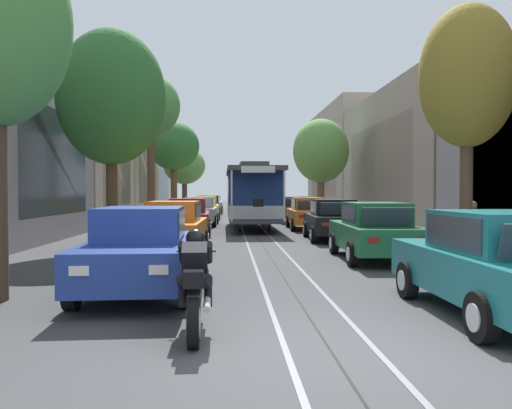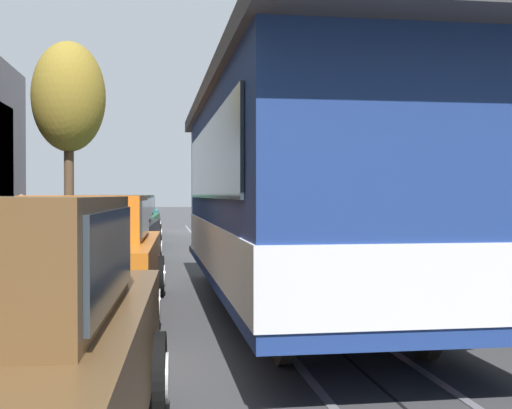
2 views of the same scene
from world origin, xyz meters
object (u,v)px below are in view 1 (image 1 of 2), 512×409
(cable_car_trolley, at_px, (252,196))
(street_tree_kerb_left_fourth, at_px, (174,147))
(fire_hydrant, at_px, (127,238))
(parked_car_black_mid_right, at_px, (332,219))
(parked_car_orange_second_left, at_px, (173,227))
(street_tree_kerb_left_second, at_px, (111,98))
(parked_car_brown_fifth_right, at_px, (294,209))
(motorcycle_with_rider, at_px, (195,284))
(street_tree_kerb_left_far, at_px, (184,166))
(street_tree_kerb_left_mid, at_px, (151,108))
(parked_car_white_far_left, at_px, (212,203))
(parked_car_green_second_right, at_px, (375,231))
(parked_car_blue_near_left, at_px, (141,249))
(parked_car_orange_fourth_right, at_px, (308,213))
(street_tree_kerb_right_near, at_px, (467,78))
(parked_car_navy_sixth_left, at_px, (209,205))
(parked_car_yellow_fifth_left, at_px, (205,207))
(street_tree_kerb_right_second, at_px, (321,151))
(pedestrian_on_left_pavement, at_px, (473,225))
(parked_car_silver_fourth_left, at_px, (200,211))
(parked_car_teal_near_right, at_px, (497,264))
(parked_car_maroon_mid_left, at_px, (188,216))

(cable_car_trolley, bearing_deg, street_tree_kerb_left_fourth, 116.68)
(fire_hydrant, bearing_deg, parked_car_black_mid_right, 25.13)
(parked_car_orange_second_left, distance_m, street_tree_kerb_left_second, 4.88)
(parked_car_brown_fifth_right, distance_m, motorcycle_with_rider, 24.79)
(parked_car_black_mid_right, height_order, street_tree_kerb_left_far, street_tree_kerb_left_far)
(street_tree_kerb_left_second, xyz_separation_m, street_tree_kerb_left_mid, (-0.11, 9.37, 1.19))
(parked_car_white_far_left, relative_size, parked_car_green_second_right, 1.00)
(parked_car_blue_near_left, xyz_separation_m, street_tree_kerb_left_mid, (-2.34, 17.00, 5.36))
(parked_car_orange_fourth_right, distance_m, street_tree_kerb_left_far, 22.88)
(street_tree_kerb_left_far, bearing_deg, street_tree_kerb_right_near, -73.82)
(street_tree_kerb_left_mid, bearing_deg, parked_car_orange_second_left, -78.01)
(parked_car_black_mid_right, xyz_separation_m, motorcycle_with_rider, (-4.46, -12.84, -0.15))
(parked_car_green_second_right, distance_m, parked_car_brown_fifth_right, 17.37)
(street_tree_kerb_left_far, bearing_deg, street_tree_kerb_left_mid, -89.99)
(parked_car_green_second_right, bearing_deg, parked_car_navy_sixth_left, 101.44)
(parked_car_yellow_fifth_left, xyz_separation_m, parked_car_black_mid_right, (5.61, -15.47, 0.00))
(street_tree_kerb_left_fourth, relative_size, street_tree_kerb_right_second, 1.02)
(parked_car_navy_sixth_left, bearing_deg, parked_car_black_mid_right, -75.54)
(parked_car_black_mid_right, bearing_deg, pedestrian_on_left_pavement, -60.50)
(street_tree_kerb_left_second, bearing_deg, street_tree_kerb_left_far, 90.22)
(parked_car_orange_fourth_right, height_order, pedestrian_on_left_pavement, pedestrian_on_left_pavement)
(parked_car_navy_sixth_left, height_order, street_tree_kerb_right_near, street_tree_kerb_right_near)
(parked_car_brown_fifth_right, relative_size, pedestrian_on_left_pavement, 2.75)
(parked_car_green_second_right, relative_size, cable_car_trolley, 0.48)
(parked_car_yellow_fifth_left, bearing_deg, parked_car_black_mid_right, -70.08)
(parked_car_green_second_right, distance_m, pedestrian_on_left_pavement, 3.07)
(parked_car_silver_fourth_left, relative_size, fire_hydrant, 5.23)
(parked_car_black_mid_right, bearing_deg, street_tree_kerb_left_far, 106.56)
(cable_car_trolley, xyz_separation_m, motorcycle_with_rider, (-1.64, -19.55, -1.01))
(parked_car_white_far_left, relative_size, motorcycle_with_rider, 2.22)
(parked_car_blue_near_left, distance_m, pedestrian_on_left_pavement, 9.88)
(parked_car_teal_near_right, bearing_deg, cable_car_trolley, 98.40)
(parked_car_orange_second_left, xyz_separation_m, motorcycle_with_rider, (1.26, -9.07, -0.15))
(street_tree_kerb_right_near, bearing_deg, parked_car_navy_sixth_left, 104.54)
(parked_car_navy_sixth_left, distance_m, parked_car_orange_fourth_right, 16.79)
(parked_car_orange_second_left, xyz_separation_m, parked_car_brown_fifth_right, (5.69, 15.33, 0.00))
(street_tree_kerb_left_fourth, bearing_deg, parked_car_orange_fourth_right, -54.76)
(parked_car_maroon_mid_left, relative_size, parked_car_teal_near_right, 1.01)
(parked_car_orange_second_left, height_order, cable_car_trolley, cable_car_trolley)
(street_tree_kerb_left_fourth, xyz_separation_m, pedestrian_on_left_pavement, (10.88, -22.08, -4.13))
(parked_car_navy_sixth_left, relative_size, cable_car_trolley, 0.48)
(parked_car_green_second_right, bearing_deg, pedestrian_on_left_pavement, 9.75)
(parked_car_blue_near_left, xyz_separation_m, parked_car_silver_fourth_left, (0.03, 19.05, 0.00))
(parked_car_yellow_fifth_left, distance_m, parked_car_brown_fifth_right, 6.82)
(parked_car_teal_near_right, height_order, parked_car_green_second_right, same)
(motorcycle_with_rider, bearing_deg, parked_car_yellow_fifth_left, 92.32)
(parked_car_brown_fifth_right, xyz_separation_m, cable_car_trolley, (-2.79, -4.84, 0.86))
(motorcycle_with_rider, xyz_separation_m, pedestrian_on_left_pavement, (7.46, 7.54, 0.26))
(parked_car_silver_fourth_left, bearing_deg, street_tree_kerb_left_second, -101.23)
(parked_car_yellow_fifth_left, xyz_separation_m, cable_car_trolley, (2.79, -8.76, 0.86))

